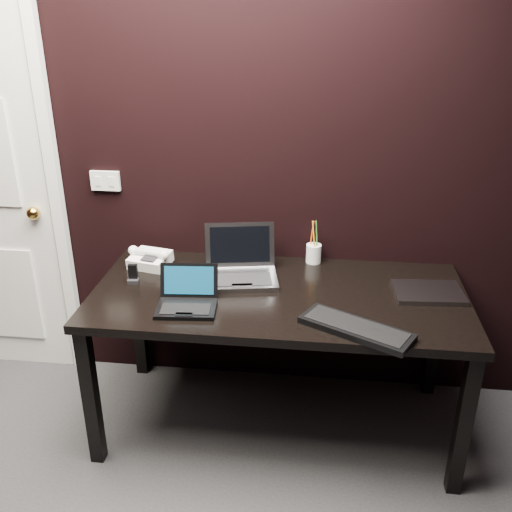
# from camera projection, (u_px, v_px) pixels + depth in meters

# --- Properties ---
(wall_back) EXTENTS (4.00, 0.00, 4.00)m
(wall_back) POSITION_uv_depth(u_px,v_px,m) (225.00, 148.00, 2.76)
(wall_back) COLOR black
(wall_back) RESTS_ON ground
(wall_switch) EXTENTS (0.15, 0.02, 0.10)m
(wall_switch) POSITION_uv_depth(u_px,v_px,m) (105.00, 181.00, 2.89)
(wall_switch) COLOR silver
(wall_switch) RESTS_ON wall_back
(desk) EXTENTS (1.70, 0.80, 0.74)m
(desk) POSITION_uv_depth(u_px,v_px,m) (278.00, 307.00, 2.63)
(desk) COLOR black
(desk) RESTS_ON ground
(netbook) EXTENTS (0.27, 0.25, 0.16)m
(netbook) POSITION_uv_depth(u_px,v_px,m) (187.00, 300.00, 2.46)
(netbook) COLOR black
(netbook) RESTS_ON desk
(silver_laptop) EXTENTS (0.39, 0.36, 0.23)m
(silver_laptop) POSITION_uv_depth(u_px,v_px,m) (241.00, 269.00, 2.71)
(silver_laptop) COLOR #96969B
(silver_laptop) RESTS_ON desk
(ext_keyboard) EXTENTS (0.47, 0.35, 0.03)m
(ext_keyboard) POSITION_uv_depth(u_px,v_px,m) (356.00, 328.00, 2.28)
(ext_keyboard) COLOR black
(ext_keyboard) RESTS_ON desk
(closed_laptop) EXTENTS (0.32, 0.24, 0.02)m
(closed_laptop) POSITION_uv_depth(u_px,v_px,m) (428.00, 292.00, 2.57)
(closed_laptop) COLOR gray
(closed_laptop) RESTS_ON desk
(desk_phone) EXTENTS (0.23, 0.20, 0.11)m
(desk_phone) POSITION_uv_depth(u_px,v_px,m) (150.00, 259.00, 2.84)
(desk_phone) COLOR white
(desk_phone) RESTS_ON desk
(mobile_phone) EXTENTS (0.06, 0.05, 0.09)m
(mobile_phone) POSITION_uv_depth(u_px,v_px,m) (133.00, 276.00, 2.68)
(mobile_phone) COLOR black
(mobile_phone) RESTS_ON desk
(pen_cup) EXTENTS (0.09, 0.09, 0.22)m
(pen_cup) POSITION_uv_depth(u_px,v_px,m) (314.00, 253.00, 2.88)
(pen_cup) COLOR white
(pen_cup) RESTS_ON desk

